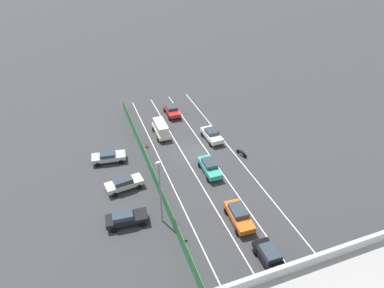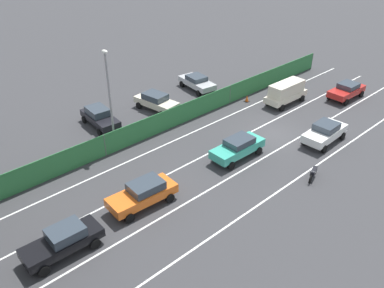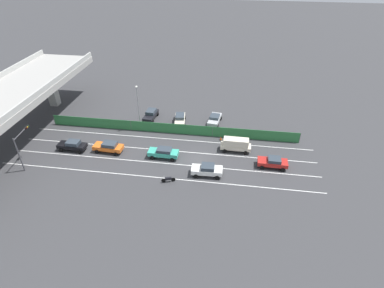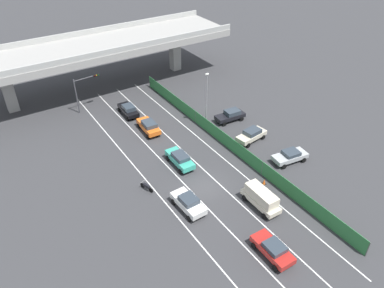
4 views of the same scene
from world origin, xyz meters
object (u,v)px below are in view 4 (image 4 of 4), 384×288
parked_wagon_silver (290,156)px  traffic_cone (264,182)px  car_van_cream (261,198)px  car_taxi_orange (149,126)px  car_sedan_red (273,249)px  car_taxi_teal (180,159)px  parked_sedan_dark (231,115)px  parked_sedan_cream (252,135)px  street_lamp (207,95)px  car_sedan_black (128,109)px  traffic_light (84,87)px  car_hatchback_white (188,202)px  motorcycle (147,187)px

parked_wagon_silver → traffic_cone: parked_wagon_silver is taller
car_van_cream → car_taxi_orange: bearing=98.9°
car_sedan_red → car_taxi_teal: (0.02, 16.37, 0.04)m
car_van_cream → parked_wagon_silver: (8.41, 4.03, -0.38)m
car_van_cream → parked_sedan_dark: (8.34, 15.91, -0.32)m
parked_sedan_cream → street_lamp: bearing=113.4°
car_van_cream → parked_sedan_dark: car_van_cream is taller
car_sedan_black → street_lamp: street_lamp is taller
parked_wagon_silver → traffic_cone: bearing=-164.6°
car_sedan_red → traffic_light: bearing=97.4°
car_sedan_black → traffic_cone: size_ratio=6.57×
car_taxi_teal → parked_sedan_cream: size_ratio=1.00×
parked_wagon_silver → traffic_cone: (-5.60, -1.54, -0.52)m
car_sedan_red → car_taxi_teal: 16.37m
car_hatchback_white → car_van_cream: car_van_cream is taller
street_lamp → traffic_cone: size_ratio=11.56×
street_lamp → traffic_cone: (-1.81, -14.37, -4.47)m
car_taxi_orange → car_sedan_black: car_taxi_orange is taller
car_taxi_teal → motorcycle: size_ratio=2.45×
car_taxi_orange → street_lamp: bearing=-20.4°
traffic_cone → parked_sedan_dark: bearing=67.6°
motorcycle → parked_sedan_cream: (16.48, 1.29, 0.46)m
street_lamp → car_hatchback_white: bearing=-130.9°
traffic_cone → parked_sedan_cream: bearing=58.9°
parked_wagon_silver → car_taxi_orange: bearing=126.3°
car_taxi_orange → traffic_light: traffic_light is taller
car_taxi_orange → motorcycle: bearing=-118.7°
car_hatchback_white → parked_wagon_silver: size_ratio=0.96×
parked_wagon_silver → car_hatchback_white: bearing=-179.2°
parked_wagon_silver → traffic_light: 31.16m
car_sedan_black → parked_sedan_dark: 15.26m
car_hatchback_white → car_sedan_black: 21.99m
car_taxi_orange → car_taxi_teal: (-0.31, -8.87, -0.01)m
car_sedan_red → parked_sedan_cream: parked_sedan_cream is taller
motorcycle → parked_sedan_dark: (17.33, 6.96, 0.45)m
car_sedan_black → parked_sedan_cream: bearing=-54.5°
traffic_light → traffic_cone: size_ratio=7.95×
motorcycle → traffic_light: size_ratio=0.34×
car_van_cream → parked_sedan_cream: size_ratio=1.03×
car_taxi_teal → street_lamp: 10.75m
car_taxi_teal → traffic_cone: bearing=-53.4°
car_sedan_black → parked_sedan_dark: bearing=-39.3°
car_taxi_teal → parked_wagon_silver: bearing=-30.0°
parked_sedan_dark → car_sedan_black: bearing=140.7°
car_sedan_red → street_lamp: bearing=70.2°
car_hatchback_white → traffic_cone: 9.60m
car_taxi_teal → traffic_cone: (6.22, -8.37, -0.59)m
car_sedan_red → car_taxi_teal: bearing=89.9°
car_sedan_red → motorcycle: 15.50m
car_hatchback_white → parked_sedan_dark: car_hatchback_white is taller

